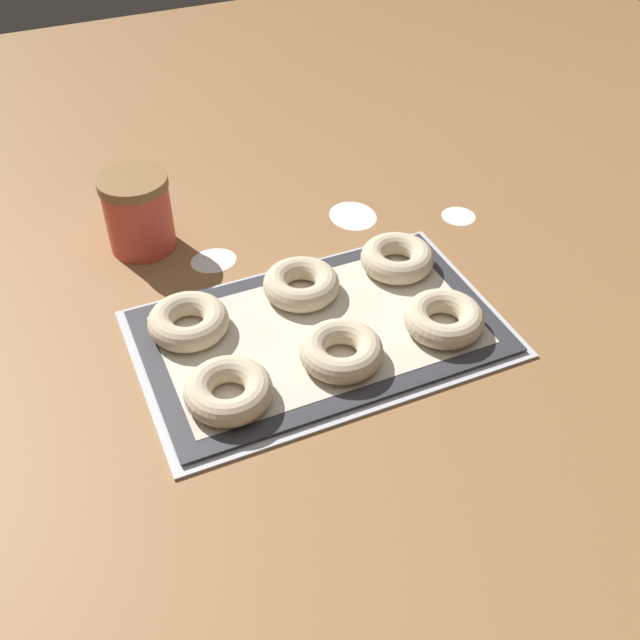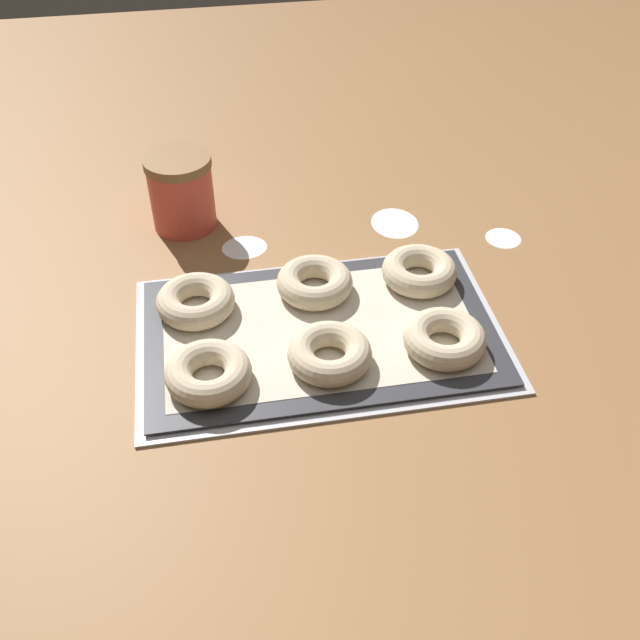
# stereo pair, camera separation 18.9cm
# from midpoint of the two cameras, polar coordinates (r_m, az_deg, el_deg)

# --- Properties ---
(ground_plane) EXTENTS (2.80, 2.80, 0.00)m
(ground_plane) POSITION_cam_midpoint_polar(r_m,az_deg,el_deg) (1.05, -5.11, -2.35)
(ground_plane) COLOR olive
(baking_tray) EXTENTS (0.52, 0.33, 0.01)m
(baking_tray) POSITION_cam_midpoint_polar(r_m,az_deg,el_deg) (1.06, -5.05, -1.42)
(baking_tray) COLOR silver
(baking_tray) RESTS_ON ground_plane
(baking_mat) EXTENTS (0.49, 0.30, 0.00)m
(baking_mat) POSITION_cam_midpoint_polar(r_m,az_deg,el_deg) (1.06, -5.06, -1.20)
(baking_mat) COLOR #333338
(baking_mat) RESTS_ON baking_tray
(bagel_front_left) EXTENTS (0.11, 0.11, 0.04)m
(bagel_front_left) POSITION_cam_midpoint_polar(r_m,az_deg,el_deg) (0.97, -12.59, -5.76)
(bagel_front_left) COLOR beige
(bagel_front_left) RESTS_ON baking_mat
(bagel_front_center) EXTENTS (0.11, 0.11, 0.04)m
(bagel_front_center) POSITION_cam_midpoint_polar(r_m,az_deg,el_deg) (1.00, -3.74, -2.81)
(bagel_front_center) COLOR beige
(bagel_front_center) RESTS_ON baking_mat
(bagel_front_right) EXTENTS (0.11, 0.11, 0.04)m
(bagel_front_right) POSITION_cam_midpoint_polar(r_m,az_deg,el_deg) (1.05, 4.44, -0.29)
(bagel_front_right) COLOR beige
(bagel_front_right) RESTS_ON baking_mat
(bagel_back_left) EXTENTS (0.11, 0.11, 0.04)m
(bagel_back_left) POSITION_cam_midpoint_polar(r_m,az_deg,el_deg) (1.08, -14.98, -0.49)
(bagel_back_left) COLOR beige
(bagel_back_left) RESTS_ON baking_mat
(bagel_back_center) EXTENTS (0.11, 0.11, 0.04)m
(bagel_back_center) POSITION_cam_midpoint_polar(r_m,az_deg,el_deg) (1.11, -6.29, 2.38)
(bagel_back_center) COLOR beige
(bagel_back_center) RESTS_ON baking_mat
(bagel_back_right) EXTENTS (0.11, 0.11, 0.04)m
(bagel_back_right) POSITION_cam_midpoint_polar(r_m,az_deg,el_deg) (1.16, 1.31, 4.41)
(bagel_back_right) COLOR beige
(bagel_back_right) RESTS_ON baking_mat
(flour_canister) EXTENTS (0.11, 0.11, 0.13)m
(flour_canister) POSITION_cam_midpoint_polar(r_m,az_deg,el_deg) (1.25, -17.98, 7.52)
(flour_canister) COLOR #DB4C3D
(flour_canister) RESTS_ON ground_plane
(flour_patch_near) EXTENTS (0.08, 0.09, 0.00)m
(flour_patch_near) POSITION_cam_midpoint_polar(r_m,az_deg,el_deg) (1.30, -1.61, 7.71)
(flour_patch_near) COLOR white
(flour_patch_near) RESTS_ON ground_plane
(flour_patch_far) EXTENTS (0.07, 0.07, 0.00)m
(flour_patch_far) POSITION_cam_midpoint_polar(r_m,az_deg,el_deg) (1.23, -12.51, 4.18)
(flour_patch_far) COLOR white
(flour_patch_far) RESTS_ON ground_plane
(flour_patch_side) EXTENTS (0.06, 0.06, 0.00)m
(flour_patch_side) POSITION_cam_midpoint_polar(r_m,az_deg,el_deg) (1.31, 6.53, 7.64)
(flour_patch_side) COLOR white
(flour_patch_side) RESTS_ON ground_plane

